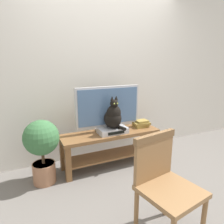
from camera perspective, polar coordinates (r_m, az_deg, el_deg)
ground_plane at (r=2.72m, az=5.97°, el=-18.79°), size 12.00×12.00×0.00m
back_wall at (r=3.20m, az=-3.06°, el=12.76°), size 7.00×0.12×2.80m
tv_stand at (r=2.95m, az=-0.42°, el=-8.26°), size 1.39×0.41×0.50m
tv at (r=2.86m, az=-1.04°, el=1.18°), size 0.93×0.20×0.63m
media_box at (r=2.84m, az=0.20°, el=-5.12°), size 0.40×0.23×0.08m
cat at (r=2.77m, az=0.34°, el=-1.17°), size 0.24×0.32×0.45m
wooden_chair at (r=1.86m, az=14.03°, el=-17.47°), size 0.51×0.51×0.88m
book_stack at (r=3.13m, az=8.06°, el=-3.21°), size 0.26×0.19×0.10m
potted_plant at (r=2.62m, az=-18.79°, el=-8.70°), size 0.42×0.42×0.80m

